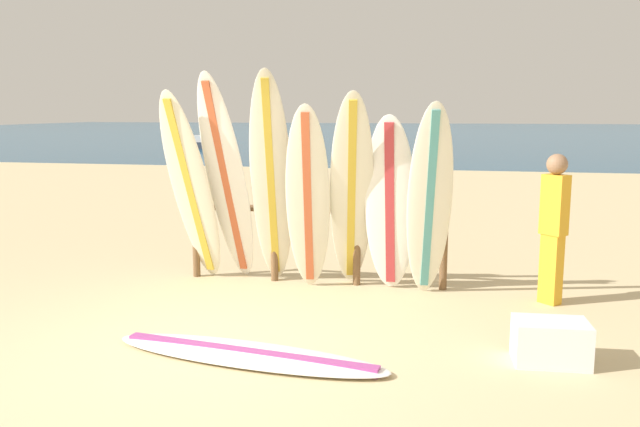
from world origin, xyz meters
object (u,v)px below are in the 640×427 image
(surfboard_lying_on_sand, at_px, (247,354))
(surfboard_rack, at_px, (315,229))
(beachgoer_standing, at_px, (554,222))
(surfboard_leaning_far_left, at_px, (191,189))
(surfboard_leaning_center_left, at_px, (271,181))
(cooler_box, at_px, (551,342))
(surfboard_leaning_center_right, at_px, (351,193))
(surfboard_leaning_center, at_px, (308,199))
(surfboard_leaning_far_right, at_px, (429,202))
(small_boat_offshore, at_px, (203,144))
(surfboard_leaning_left, at_px, (227,181))
(surfboard_leaning_right, at_px, (390,205))

(surfboard_lying_on_sand, bearing_deg, surfboard_rack, 88.60)
(surfboard_lying_on_sand, height_order, beachgoer_standing, beachgoer_standing)
(surfboard_leaning_far_left, distance_m, surfboard_leaning_center_left, 0.97)
(surfboard_leaning_far_left, xyz_separation_m, cooler_box, (3.87, -1.73, -0.98))
(surfboard_leaning_center_right, xyz_separation_m, cooler_box, (1.96, -1.79, -0.97))
(surfboard_rack, distance_m, beachgoer_standing, 2.71)
(surfboard_leaning_center, height_order, surfboard_leaning_far_right, surfboard_leaning_far_right)
(cooler_box, bearing_deg, surfboard_leaning_center, 142.23)
(surfboard_rack, bearing_deg, small_boat_offshore, 114.27)
(surfboard_leaning_far_left, bearing_deg, small_boat_offshore, 111.34)
(surfboard_leaning_far_left, relative_size, surfboard_lying_on_sand, 0.90)
(surfboard_leaning_left, relative_size, surfboard_leaning_center, 1.16)
(surfboard_leaning_center_left, relative_size, surfboard_leaning_center_right, 1.11)
(surfboard_leaning_far_right, bearing_deg, small_boat_offshore, 116.37)
(surfboard_leaning_far_left, distance_m, surfboard_lying_on_sand, 2.78)
(surfboard_leaning_center_right, xyz_separation_m, beachgoer_standing, (2.20, -0.03, -0.25))
(surfboard_leaning_center, xyz_separation_m, surfboard_leaning_right, (0.92, 0.15, -0.06))
(surfboard_leaning_center_right, height_order, surfboard_lying_on_sand, surfboard_leaning_center_right)
(surfboard_leaning_center, xyz_separation_m, cooler_box, (2.44, -1.68, -0.90))
(surfboard_leaning_center, bearing_deg, surfboard_leaning_far_left, 177.86)
(surfboard_leaning_far_right, bearing_deg, surfboard_leaning_center_right, 173.12)
(surfboard_leaning_center_right, xyz_separation_m, surfboard_leaning_far_right, (0.88, -0.11, -0.06))
(surfboard_leaning_center, bearing_deg, surfboard_leaning_right, 9.35)
(surfboard_rack, bearing_deg, cooler_box, -40.61)
(surfboard_leaning_center_left, height_order, surfboard_leaning_center_right, surfboard_leaning_center_left)
(beachgoer_standing, height_order, cooler_box, beachgoer_standing)
(surfboard_leaning_center, distance_m, small_boat_offshore, 28.84)
(surfboard_rack, distance_m, surfboard_leaning_center, 0.59)
(cooler_box, bearing_deg, surfboard_leaning_right, 126.49)
(surfboard_rack, relative_size, surfboard_leaning_center_right, 1.38)
(surfboard_leaning_center_right, height_order, cooler_box, surfboard_leaning_center_right)
(surfboard_leaning_left, distance_m, small_boat_offshore, 28.34)
(surfboard_leaning_center_right, relative_size, surfboard_leaning_far_right, 1.05)
(surfboard_leaning_center, relative_size, small_boat_offshore, 0.76)
(surfboard_rack, relative_size, surfboard_leaning_far_left, 1.36)
(surfboard_rack, distance_m, surfboard_leaning_right, 1.03)
(surfboard_leaning_center, relative_size, surfboard_leaning_far_right, 0.99)
(surfboard_leaning_center_left, xyz_separation_m, surfboard_lying_on_sand, (0.39, -2.20, -1.24))
(surfboard_leaning_center_left, relative_size, surfboard_leaning_center, 1.18)
(surfboard_leaning_left, bearing_deg, beachgoer_standing, -0.44)
(surfboard_leaning_far_left, distance_m, surfboard_leaning_left, 0.44)
(surfboard_leaning_far_right, relative_size, cooler_box, 3.65)
(surfboard_leaning_left, relative_size, cooler_box, 4.20)
(surfboard_leaning_left, bearing_deg, cooler_box, -27.54)
(surfboard_leaning_center, bearing_deg, surfboard_leaning_far_right, 0.26)
(surfboard_leaning_far_right, bearing_deg, surfboard_leaning_center_left, 176.63)
(cooler_box, bearing_deg, surfboard_leaning_center_right, 134.29)
(surfboard_leaning_center, distance_m, cooler_box, 3.10)
(small_boat_offshore, bearing_deg, surfboard_lying_on_sand, -67.75)
(surfboard_rack, height_order, surfboard_leaning_center, surfboard_leaning_center)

